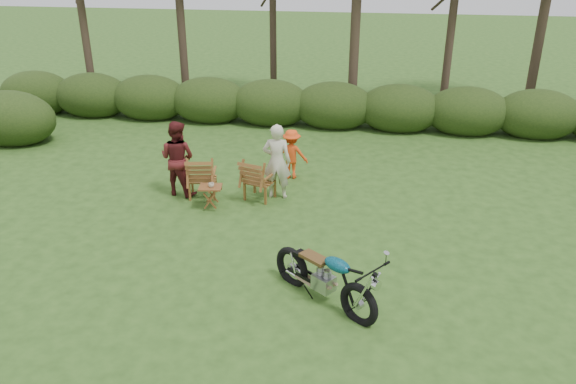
# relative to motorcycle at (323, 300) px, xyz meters

# --- Properties ---
(ground) EXTENTS (80.00, 80.00, 0.00)m
(ground) POSITION_rel_motorcycle_xyz_m (-0.65, 0.41, 0.00)
(ground) COLOR #274617
(ground) RESTS_ON ground
(motorcycle) EXTENTS (2.11, 1.88, 1.18)m
(motorcycle) POSITION_rel_motorcycle_xyz_m (0.00, 0.00, 0.00)
(motorcycle) COLOR #0A738D
(motorcycle) RESTS_ON ground
(lawn_chair_right) EXTENTS (0.84, 0.84, 0.97)m
(lawn_chair_right) POSITION_rel_motorcycle_xyz_m (-1.81, 3.68, 0.00)
(lawn_chair_right) COLOR brown
(lawn_chair_right) RESTS_ON ground
(lawn_chair_left) EXTENTS (0.80, 0.80, 1.00)m
(lawn_chair_left) POSITION_rel_motorcycle_xyz_m (-3.11, 3.60, 0.00)
(lawn_chair_left) COLOR brown
(lawn_chair_left) RESTS_ON ground
(side_table) EXTENTS (0.55, 0.49, 0.52)m
(side_table) POSITION_rel_motorcycle_xyz_m (-2.75, 3.02, 0.26)
(side_table) COLOR brown
(side_table) RESTS_ON ground
(cup) EXTENTS (0.16, 0.16, 0.10)m
(cup) POSITION_rel_motorcycle_xyz_m (-2.71, 2.99, 0.56)
(cup) COLOR beige
(cup) RESTS_ON side_table
(adult_a) EXTENTS (0.64, 0.44, 1.71)m
(adult_a) POSITION_rel_motorcycle_xyz_m (-1.44, 3.84, 0.00)
(adult_a) COLOR beige
(adult_a) RESTS_ON ground
(adult_b) EXTENTS (0.97, 0.83, 1.72)m
(adult_b) POSITION_rel_motorcycle_xyz_m (-3.68, 3.68, 0.00)
(adult_b) COLOR #55181A
(adult_b) RESTS_ON ground
(child) EXTENTS (0.79, 0.46, 1.22)m
(child) POSITION_rel_motorcycle_xyz_m (-1.30, 5.01, 0.00)
(child) COLOR #EA4716
(child) RESTS_ON ground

